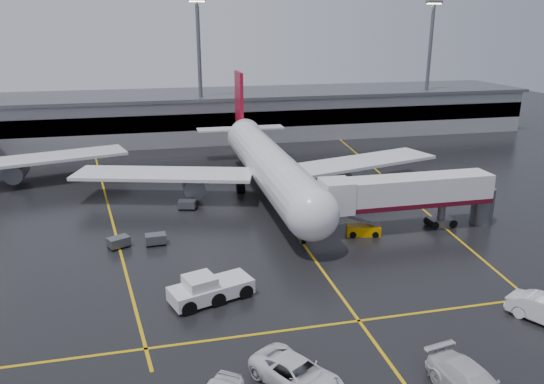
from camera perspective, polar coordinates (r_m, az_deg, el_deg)
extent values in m
plane|color=black|center=(59.40, 1.44, -2.97)|extent=(220.00, 220.00, 0.00)
cube|color=gold|center=(59.39, 1.44, -2.96)|extent=(0.25, 90.00, 0.02)
cube|color=gold|center=(40.59, 9.48, -13.71)|extent=(60.00, 0.25, 0.02)
cube|color=gold|center=(67.37, -17.50, -1.25)|extent=(9.99, 69.35, 0.02)
cube|color=gold|center=(74.38, 13.02, 0.90)|extent=(7.57, 69.64, 0.02)
cube|color=gray|center=(104.10, -5.24, 8.30)|extent=(120.00, 18.00, 8.00)
cube|color=black|center=(95.43, -4.50, 7.76)|extent=(120.00, 0.40, 3.00)
cube|color=#595B60|center=(103.48, -5.31, 10.65)|extent=(122.00, 19.00, 0.60)
cylinder|color=#595B60|center=(96.53, -7.88, 12.56)|extent=(0.70, 0.70, 25.00)
cube|color=#FFE5B2|center=(96.23, -8.21, 19.93)|extent=(2.60, 0.90, 0.20)
cylinder|color=#595B60|center=(110.27, 16.69, 12.64)|extent=(0.70, 0.70, 25.00)
cube|color=#595B60|center=(110.02, 17.31, 19.22)|extent=(3.00, 1.20, 0.50)
cube|color=#FFE5B2|center=(110.00, 17.29, 19.06)|extent=(2.60, 0.90, 0.20)
cylinder|color=silver|center=(65.51, -0.28, 2.89)|extent=(5.20, 36.00, 5.20)
sphere|color=silver|center=(48.93, 4.42, -2.41)|extent=(5.20, 5.20, 5.20)
cone|color=silver|center=(85.47, -3.44, 6.81)|extent=(4.94, 8.00, 4.94)
cube|color=maroon|center=(85.65, -3.62, 10.15)|extent=(0.50, 5.50, 8.50)
cube|color=silver|center=(85.44, -3.45, 6.94)|extent=(14.00, 3.00, 0.25)
cube|color=silver|center=(66.14, -11.73, 1.94)|extent=(22.80, 11.83, 0.40)
cube|color=silver|center=(71.45, 9.59, 3.25)|extent=(22.80, 11.83, 0.40)
cylinder|color=#595B60|center=(65.72, -8.58, 0.74)|extent=(2.60, 4.50, 2.60)
cylinder|color=#595B60|center=(69.67, 7.18, 1.79)|extent=(2.60, 4.50, 2.60)
cylinder|color=#595B60|center=(52.76, 3.36, -4.57)|extent=(0.56, 0.56, 2.00)
cylinder|color=#595B60|center=(68.63, -3.44, 0.78)|extent=(0.56, 0.56, 2.00)
cylinder|color=#595B60|center=(69.93, 1.73, 1.13)|extent=(0.56, 0.56, 2.00)
cylinder|color=black|center=(52.97, 3.35, -5.12)|extent=(0.40, 1.10, 1.10)
cylinder|color=black|center=(68.76, -3.44, 0.42)|extent=(1.00, 1.40, 1.40)
cylinder|color=black|center=(70.06, 1.73, 0.78)|extent=(1.00, 1.40, 1.40)
cube|color=silver|center=(79.18, -23.68, 3.40)|extent=(22.80, 11.83, 0.40)
cylinder|color=#595B60|center=(79.29, -26.15, 2.04)|extent=(2.60, 4.50, 2.60)
cube|color=silver|center=(56.88, 14.81, 0.16)|extent=(18.00, 3.20, 3.00)
cube|color=#4B0817|center=(57.27, 14.71, -1.08)|extent=(18.00, 3.30, 0.50)
cube|color=silver|center=(53.62, 7.03, -0.44)|extent=(3.00, 3.40, 3.30)
cylinder|color=#595B60|center=(59.70, 18.00, -2.23)|extent=(0.80, 0.80, 3.00)
cube|color=#595B60|center=(60.06, 17.91, -3.17)|extent=(2.60, 1.60, 0.90)
cylinder|color=#595B60|center=(62.22, 22.01, -1.38)|extent=(2.40, 2.40, 4.00)
cylinder|color=black|center=(59.51, 17.00, -3.27)|extent=(0.90, 1.80, 0.90)
cylinder|color=black|center=(60.61, 18.80, -3.07)|extent=(0.90, 1.80, 0.90)
cube|color=silver|center=(42.71, -6.66, -10.57)|extent=(7.12, 4.61, 1.14)
cube|color=silver|center=(41.93, -7.89, -9.73)|extent=(2.87, 2.87, 0.95)
cube|color=black|center=(41.93, -7.89, -9.73)|extent=(2.58, 2.58, 0.85)
cylinder|color=black|center=(42.05, -9.74, -11.72)|extent=(2.06, 3.08, 1.23)
cylinder|color=black|center=(42.87, -6.64, -10.96)|extent=(2.06, 3.08, 1.23)
cylinder|color=black|center=(43.81, -3.69, -10.20)|extent=(2.06, 3.08, 1.23)
cube|color=#C68302|center=(55.65, 9.94, -4.12)|extent=(3.73, 2.24, 1.07)
cube|color=#595B60|center=(55.28, 9.99, -3.14)|extent=(3.47, 1.65, 1.22)
cylinder|color=black|center=(55.57, 8.74, -4.36)|extent=(1.05, 1.76, 0.68)
cylinder|color=black|center=(55.94, 11.10, -4.34)|extent=(1.05, 1.76, 0.68)
imported|color=white|center=(33.49, 2.82, -19.28)|extent=(5.85, 6.92, 1.76)
cube|color=#595B60|center=(53.70, -12.58, -4.99)|extent=(2.07, 1.41, 0.90)
cylinder|color=black|center=(53.39, -13.37, -5.73)|extent=(0.40, 0.20, 0.40)
cylinder|color=black|center=(53.46, -11.65, -5.58)|extent=(0.40, 0.20, 0.40)
cylinder|color=black|center=(54.31, -13.43, -5.32)|extent=(0.40, 0.20, 0.40)
cylinder|color=black|center=(54.38, -11.75, -5.17)|extent=(0.40, 0.20, 0.40)
cube|color=#595B60|center=(53.91, -16.41, -5.21)|extent=(2.37, 2.07, 0.90)
cylinder|color=black|center=(53.38, -16.93, -6.04)|extent=(0.40, 0.20, 0.40)
cylinder|color=black|center=(53.95, -15.37, -5.64)|extent=(0.40, 0.20, 0.40)
cylinder|color=black|center=(54.24, -17.36, -5.70)|extent=(0.40, 0.20, 0.40)
cylinder|color=black|center=(54.80, -15.82, -5.31)|extent=(0.40, 0.20, 0.40)
cube|color=#595B60|center=(63.09, -9.27, -1.31)|extent=(2.26, 1.75, 0.90)
cylinder|color=black|center=(62.93, -10.04, -1.86)|extent=(0.40, 0.20, 0.40)
cylinder|color=black|center=(62.64, -8.61, -1.87)|extent=(0.40, 0.20, 0.40)
cylinder|color=black|center=(63.85, -9.88, -1.55)|extent=(0.40, 0.20, 0.40)
cylinder|color=black|center=(63.57, -8.46, -1.57)|extent=(0.40, 0.20, 0.40)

